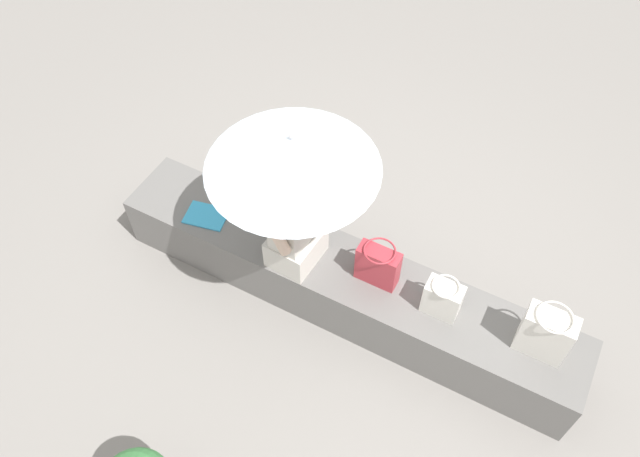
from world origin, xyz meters
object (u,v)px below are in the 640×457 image
person_seated (295,219)px  tote_bag_canvas (443,298)px  parasol (292,153)px  shoulder_bag_spare (378,265)px  magazine (206,216)px  handbag_black (546,333)px

person_seated → tote_bag_canvas: bearing=-176.1°
parasol → shoulder_bag_spare: parasol is taller
magazine → tote_bag_canvas: bearing=170.3°
person_seated → magazine: (0.71, 0.00, -0.38)m
handbag_black → magazine: size_ratio=1.31×
handbag_black → person_seated: bearing=3.5°
person_seated → handbag_black: (-1.57, -0.10, -0.21)m
parasol → handbag_black: (-1.56, -0.10, -0.78)m
person_seated → handbag_black: 1.58m
person_seated → magazine: 0.81m
handbag_black → tote_bag_canvas: (0.60, 0.03, -0.05)m
person_seated → parasol: (-0.01, 0.00, 0.57)m
parasol → shoulder_bag_spare: bearing=-170.3°
shoulder_bag_spare → magazine: (1.24, 0.09, -0.15)m
parasol → person_seated: bearing=-9.1°
parasol → magazine: parasol is taller
magazine → person_seated: bearing=168.1°
tote_bag_canvas → shoulder_bag_spare: shoulder_bag_spare is taller
handbag_black → shoulder_bag_spare: bearing=0.5°
shoulder_bag_spare → person_seated: bearing=9.5°
magazine → parasol: bearing=168.0°
person_seated → magazine: person_seated is taller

